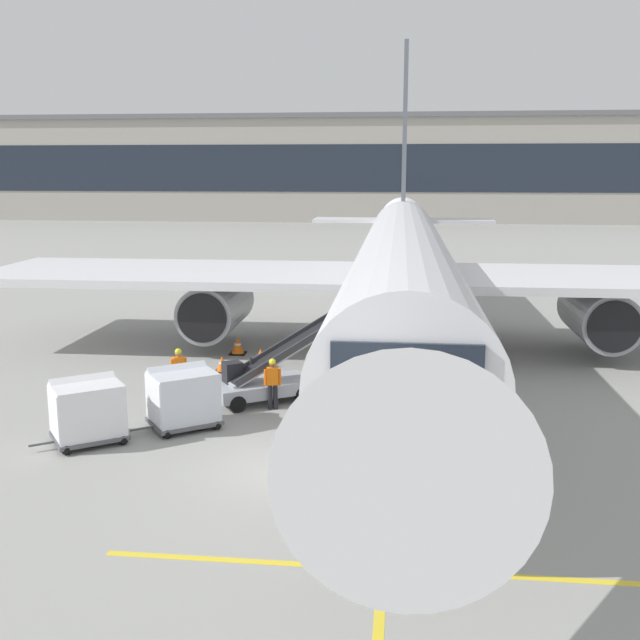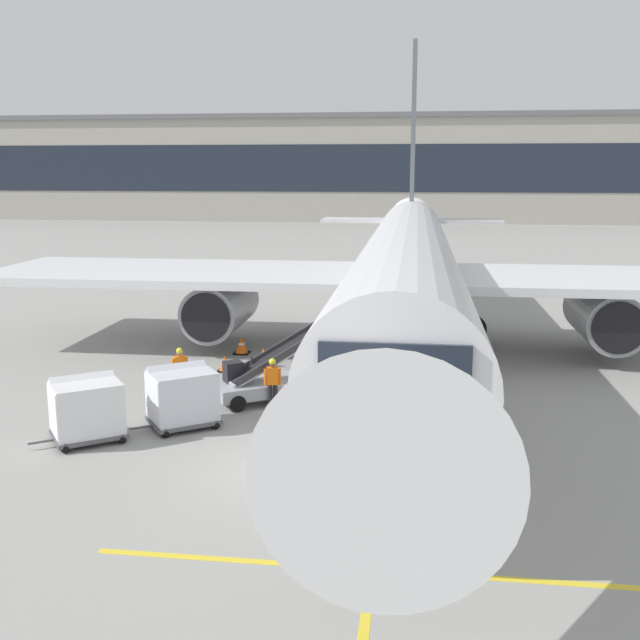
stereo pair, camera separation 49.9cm
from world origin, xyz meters
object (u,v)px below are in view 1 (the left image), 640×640
parked_airplane (403,265)px  baggage_cart_lead (183,396)px  safety_cone_wingtip (261,358)px  ground_crew_by_loader (179,369)px  safety_cone_engine_keepout (238,346)px  safety_cone_nose_mark (222,364)px  belt_loader (269,376)px  baggage_cart_second (87,409)px  ground_crew_by_carts (273,380)px

parked_airplane → baggage_cart_lead: (-6.66, -11.46, -2.72)m
safety_cone_wingtip → ground_crew_by_loader: bearing=-116.3°
safety_cone_engine_keepout → safety_cone_nose_mark: safety_cone_engine_keepout is taller
belt_loader → baggage_cart_lead: 3.74m
parked_airplane → ground_crew_by_loader: parked_airplane is taller
baggage_cart_second → safety_cone_engine_keepout: (2.01, 11.01, -0.63)m
baggage_cart_second → safety_cone_nose_mark: baggage_cart_second is taller
belt_loader → safety_cone_engine_keepout: 6.87m
ground_crew_by_loader → safety_cone_nose_mark: ground_crew_by_loader is taller
parked_airplane → safety_cone_engine_keepout: 8.06m
belt_loader → safety_cone_engine_keepout: size_ratio=6.62×
safety_cone_engine_keepout → safety_cone_nose_mark: (0.02, -2.94, -0.06)m
ground_crew_by_carts → baggage_cart_second: bearing=-143.1°
baggage_cart_lead → safety_cone_engine_keepout: 9.47m
baggage_cart_lead → baggage_cart_second: (-2.40, -1.57, 0.00)m
ground_crew_by_loader → safety_cone_wingtip: ground_crew_by_loader is taller
baggage_cart_second → safety_cone_engine_keepout: bearing=79.7°
ground_crew_by_carts → safety_cone_engine_keepout: 7.92m
ground_crew_by_loader → ground_crew_by_carts: bearing=-16.6°
safety_cone_engine_keepout → safety_cone_nose_mark: 2.94m
ground_crew_by_carts → safety_cone_wingtip: bearing=105.1°
parked_airplane → safety_cone_nose_mark: bearing=-144.8°
safety_cone_engine_keepout → safety_cone_wingtip: 2.51m
ground_crew_by_loader → safety_cone_engine_keepout: ground_crew_by_loader is taller
parked_airplane → belt_loader: (-4.53, -8.40, -2.84)m
belt_loader → ground_crew_by_carts: belt_loader is taller
baggage_cart_second → belt_loader: bearing=45.7°
safety_cone_engine_keepout → safety_cone_nose_mark: size_ratio=1.20×
parked_airplane → baggage_cart_second: bearing=-124.8°
ground_crew_by_loader → safety_cone_nose_mark: 3.52m
baggage_cart_lead → safety_cone_nose_mark: (-0.37, 6.50, -0.69)m
safety_cone_engine_keepout → safety_cone_wingtip: size_ratio=0.97×
baggage_cart_lead → ground_crew_by_loader: (-1.07, 3.12, -0.00)m
belt_loader → safety_cone_engine_keepout: bearing=111.6°
parked_airplane → baggage_cart_lead: 13.53m
belt_loader → safety_cone_wingtip: bearing=104.5°
ground_crew_by_carts → safety_cone_nose_mark: size_ratio=2.73×
belt_loader → safety_cone_nose_mark: size_ratio=7.96×
belt_loader → ground_crew_by_carts: size_ratio=2.91×
belt_loader → ground_crew_by_loader: 3.21m
belt_loader → safety_cone_nose_mark: bearing=126.0°
safety_cone_wingtip → baggage_cart_second: bearing=-111.0°
ground_crew_by_loader → safety_cone_engine_keepout: size_ratio=2.27×
baggage_cart_lead → baggage_cart_second: 2.86m
ground_crew_by_loader → safety_cone_wingtip: 4.77m
baggage_cart_lead → ground_crew_by_carts: baggage_cart_lead is taller
parked_airplane → safety_cone_engine_keepout: parked_airplane is taller
baggage_cart_second → ground_crew_by_carts: baggage_cart_second is taller
baggage_cart_second → safety_cone_nose_mark: bearing=75.9°
safety_cone_wingtip → parked_airplane: bearing=36.0°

